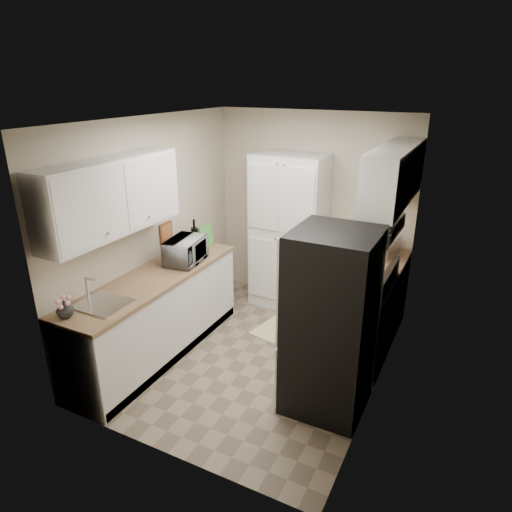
{
  "coord_description": "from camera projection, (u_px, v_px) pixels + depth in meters",
  "views": [
    {
      "loc": [
        1.94,
        -3.84,
        2.86
      ],
      "look_at": [
        -0.08,
        0.15,
        1.11
      ],
      "focal_mm": 32.0,
      "sensor_mm": 36.0,
      "label": 1
    }
  ],
  "objects": [
    {
      "name": "flower_vase",
      "position": [
        65.0,
        309.0,
        3.93
      ],
      "size": [
        0.16,
        0.16,
        0.15
      ],
      "primitive_type": "imported",
      "rotation": [
        0.0,
        0.0,
        -0.08
      ],
      "color": "silver",
      "rests_on": "countertop_left"
    },
    {
      "name": "room_shell",
      "position": [
        254.0,
        213.0,
        4.45
      ],
      "size": [
        2.64,
        3.24,
        2.52
      ],
      "color": "#B1A48F",
      "rests_on": "ground"
    },
    {
      "name": "base_cabinet_left",
      "position": [
        157.0,
        317.0,
        4.95
      ],
      "size": [
        0.6,
        2.3,
        0.88
      ],
      "primitive_type": "cube",
      "color": "silver",
      "rests_on": "ground"
    },
    {
      "name": "electric_range",
      "position": [
        356.0,
        321.0,
        4.79
      ],
      "size": [
        0.71,
        0.78,
        1.13
      ],
      "color": "#B7B7BC",
      "rests_on": "ground"
    },
    {
      "name": "ground",
      "position": [
        256.0,
        354.0,
        5.05
      ],
      "size": [
        3.2,
        3.2,
        0.0
      ],
      "primitive_type": "plane",
      "color": "#7A6B56",
      "rests_on": "ground"
    },
    {
      "name": "cutting_board",
      "position": [
        206.0,
        236.0,
        5.56
      ],
      "size": [
        0.05,
        0.21,
        0.27
      ],
      "primitive_type": "cube",
      "rotation": [
        0.0,
        0.0,
        -0.14
      ],
      "color": "green",
      "rests_on": "countertop_left"
    },
    {
      "name": "microwave",
      "position": [
        185.0,
        251.0,
        5.08
      ],
      "size": [
        0.41,
        0.55,
        0.28
      ],
      "primitive_type": "imported",
      "rotation": [
        0.0,
        0.0,
        1.72
      ],
      "color": "#A8A8AD",
      "rests_on": "countertop_left"
    },
    {
      "name": "kitchen_mat",
      "position": [
        282.0,
        327.0,
        5.6
      ],
      "size": [
        0.6,
        0.81,
        0.01
      ],
      "primitive_type": "cube",
      "rotation": [
        0.0,
        0.0,
        -0.2
      ],
      "color": "beige",
      "rests_on": "ground"
    },
    {
      "name": "pantry_cabinet",
      "position": [
        288.0,
        233.0,
        5.86
      ],
      "size": [
        0.9,
        0.55,
        2.0
      ],
      "primitive_type": "cube",
      "color": "silver",
      "rests_on": "ground"
    },
    {
      "name": "countertop_right",
      "position": [
        378.0,
        259.0,
        5.29
      ],
      "size": [
        0.63,
        0.83,
        0.04
      ],
      "primitive_type": "cube",
      "color": "#846647",
      "rests_on": "base_cabinet_right"
    },
    {
      "name": "wine_bottle",
      "position": [
        195.0,
        236.0,
        5.47
      ],
      "size": [
        0.09,
        0.09,
        0.34
      ],
      "primitive_type": "cylinder",
      "color": "black",
      "rests_on": "countertop_left"
    },
    {
      "name": "countertop_left",
      "position": [
        154.0,
        278.0,
        4.78
      ],
      "size": [
        0.63,
        2.33,
        0.04
      ],
      "primitive_type": "cube",
      "color": "#846647",
      "rests_on": "base_cabinet_left"
    },
    {
      "name": "toaster_oven",
      "position": [
        382.0,
        246.0,
        5.3
      ],
      "size": [
        0.38,
        0.44,
        0.23
      ],
      "primitive_type": "cube",
      "rotation": [
        0.0,
        0.0,
        -0.2
      ],
      "color": "#A9A9AE",
      "rests_on": "countertop_right"
    },
    {
      "name": "base_cabinet_right",
      "position": [
        375.0,
        294.0,
        5.46
      ],
      "size": [
        0.6,
        0.8,
        0.88
      ],
      "primitive_type": "cube",
      "color": "silver",
      "rests_on": "ground"
    },
    {
      "name": "fruit_basket",
      "position": [
        386.0,
        232.0,
        5.23
      ],
      "size": [
        0.33,
        0.33,
        0.12
      ],
      "primitive_type": null,
      "rotation": [
        0.0,
        0.0,
        -0.22
      ],
      "color": "orange",
      "rests_on": "toaster_oven"
    },
    {
      "name": "refrigerator",
      "position": [
        331.0,
        323.0,
        4.0
      ],
      "size": [
        0.7,
        0.72,
        1.7
      ],
      "primitive_type": "cube",
      "color": "#B7B7BC",
      "rests_on": "ground"
    }
  ]
}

